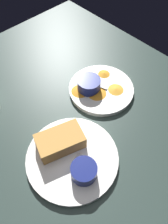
% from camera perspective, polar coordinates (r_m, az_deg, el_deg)
% --- Properties ---
extents(ground_plane, '(1.10, 1.10, 0.03)m').
position_cam_1_polar(ground_plane, '(0.69, -8.02, -5.32)').
color(ground_plane, '#283833').
extents(plate_sandwich_main, '(0.26, 0.26, 0.02)m').
position_cam_1_polar(plate_sandwich_main, '(0.62, -3.12, -12.04)').
color(plate_sandwich_main, white).
rests_on(plate_sandwich_main, ground_plane).
extents(sandwich_half_near, '(0.15, 0.11, 0.05)m').
position_cam_1_polar(sandwich_half_near, '(0.61, -6.33, -7.69)').
color(sandwich_half_near, '#C68C42').
rests_on(sandwich_half_near, plate_sandwich_main).
extents(ramekin_dark_sauce, '(0.07, 0.07, 0.04)m').
position_cam_1_polar(ramekin_dark_sauce, '(0.58, -0.04, -15.37)').
color(ramekin_dark_sauce, navy).
rests_on(ramekin_dark_sauce, plate_sandwich_main).
extents(spoon_by_dark_ramekin, '(0.06, 0.09, 0.01)m').
position_cam_1_polar(spoon_by_dark_ramekin, '(0.61, -1.50, -11.24)').
color(spoon_by_dark_ramekin, silver).
rests_on(spoon_by_dark_ramekin, plate_sandwich_main).
extents(plate_chips_companion, '(0.23, 0.23, 0.02)m').
position_cam_1_polar(plate_chips_companion, '(0.76, 4.60, 6.11)').
color(plate_chips_companion, white).
rests_on(plate_chips_companion, ground_plane).
extents(ramekin_light_gravy, '(0.08, 0.08, 0.04)m').
position_cam_1_polar(ramekin_light_gravy, '(0.74, 1.31, 7.47)').
color(ramekin_light_gravy, navy).
rests_on(ramekin_light_gravy, plate_chips_companion).
extents(spoon_by_gravy_ramekin, '(0.05, 0.10, 0.01)m').
position_cam_1_polar(spoon_by_gravy_ramekin, '(0.77, 1.31, 7.89)').
color(spoon_by_gravy_ramekin, silver).
rests_on(spoon_by_gravy_ramekin, plate_chips_companion).
extents(plantain_chip_scatter, '(0.18, 0.15, 0.01)m').
position_cam_1_polar(plantain_chip_scatter, '(0.75, 3.26, 6.62)').
color(plantain_chip_scatter, orange).
rests_on(plantain_chip_scatter, plate_chips_companion).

